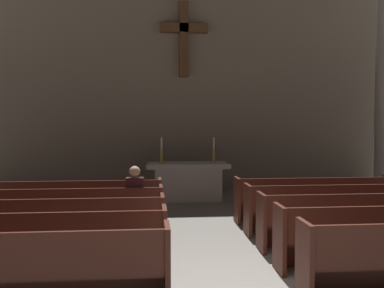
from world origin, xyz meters
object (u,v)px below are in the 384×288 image
pew_left_row_2 (39,245)px  candlestick_right (214,154)px  pew_right_row_5 (315,199)px  pew_left_row_1 (16,271)px  candlestick_left (162,155)px  pew_left_row_4 (68,213)px  lone_worshipper (135,200)px  pew_right_row_4 (334,208)px  pew_left_row_5 (77,203)px  pew_right_row_3 (360,220)px  pew_left_row_3 (55,227)px  altar (188,180)px

pew_left_row_2 → candlestick_right: size_ratio=4.98×
pew_right_row_5 → pew_left_row_1: bearing=-140.9°
pew_left_row_1 → pew_right_row_5: size_ratio=1.00×
pew_left_row_1 → candlestick_left: (1.77, 6.73, 0.75)m
pew_left_row_4 → candlestick_left: 4.19m
candlestick_right → lone_worshipper: candlestick_right is taller
pew_right_row_4 → lone_worshipper: (-3.74, 0.04, 0.22)m
pew_left_row_5 → lone_worshipper: bearing=-39.0°
pew_right_row_5 → candlestick_right: size_ratio=4.98×
pew_left_row_1 → candlestick_right: 7.48m
candlestick_left → pew_right_row_3: bearing=-56.2°
pew_right_row_3 → pew_right_row_5: same height
pew_left_row_1 → pew_right_row_4: (4.94, 3.01, 0.00)m
pew_left_row_3 → pew_left_row_4: same height
pew_right_row_3 → candlestick_right: (-1.77, 4.73, 0.75)m
pew_right_row_4 → pew_left_row_4: bearing=180.0°
candlestick_right → pew_left_row_3: bearing=-123.8°
pew_right_row_4 → pew_right_row_5: (0.00, 1.00, 0.00)m
pew_left_row_3 → lone_worshipper: (1.19, 1.04, 0.22)m
pew_left_row_2 → lone_worshipper: lone_worshipper is taller
altar → candlestick_left: bearing=180.0°
pew_left_row_2 → candlestick_left: bearing=72.9°
pew_right_row_4 → altar: (-2.47, 3.73, 0.06)m
altar → candlestick_left: size_ratio=3.24×
lone_worshipper → pew_left_row_5: bearing=141.0°
pew_left_row_2 → pew_right_row_5: size_ratio=1.00×
pew_right_row_5 → candlestick_left: size_ratio=4.98×
pew_left_row_3 → pew_right_row_3: (4.94, 0.00, 0.00)m
pew_left_row_3 → pew_right_row_5: size_ratio=1.00×
pew_left_row_5 → altar: size_ratio=1.54×
pew_left_row_1 → pew_right_row_5: (4.94, 4.01, 0.00)m
altar → candlestick_right: bearing=0.0°
pew_left_row_1 → candlestick_right: size_ratio=4.98×
pew_left_row_2 → pew_right_row_3: (4.94, 1.00, 0.00)m
pew_left_row_2 → lone_worshipper: size_ratio=2.56×
pew_right_row_3 → pew_right_row_4: same height
lone_worshipper → candlestick_right: bearing=61.8°
candlestick_left → lone_worshipper: candlestick_left is taller
pew_left_row_5 → candlestick_right: (3.17, 2.72, 0.75)m
pew_left_row_3 → candlestick_right: candlestick_right is taller
pew_left_row_2 → altar: 6.24m
pew_left_row_3 → pew_right_row_5: 5.33m
pew_right_row_3 → candlestick_right: bearing=110.5°
pew_right_row_4 → lone_worshipper: lone_worshipper is taller
pew_left_row_1 → pew_right_row_3: bearing=22.1°
pew_left_row_4 → candlestick_left: size_ratio=4.98×
pew_right_row_4 → candlestick_right: 4.19m
pew_left_row_4 → altar: altar is taller
altar → pew_right_row_3: bearing=-62.4°
candlestick_left → candlestick_right: size_ratio=1.00×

